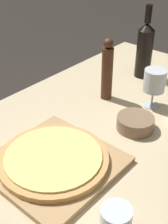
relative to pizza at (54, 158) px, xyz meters
The scene contains 8 objects.
dining_table 0.26m from the pizza, 81.39° to the left, with size 0.93×1.54×0.75m.
cutting_board 0.02m from the pizza, ahead, with size 0.35×0.34×0.02m.
pizza is the anchor object (origin of this frame).
wine_bottle 0.70m from the pizza, 100.27° to the left, with size 0.07×0.07×0.32m.
pepper_mill 0.45m from the pizza, 106.89° to the left, with size 0.04×0.04×0.25m.
wine_glass 0.49m from the pizza, 84.79° to the left, with size 0.08×0.08×0.15m.
small_bowl 0.33m from the pizza, 76.16° to the left, with size 0.13×0.13×0.05m.
drinking_tumbler 0.28m from the pizza, 14.08° to the right, with size 0.07×0.07×0.08m.
Camera 1 is at (0.48, -0.69, 1.39)m, focal length 50.00 mm.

